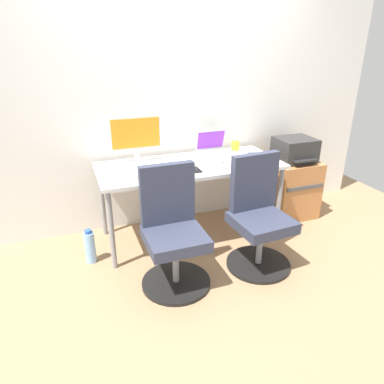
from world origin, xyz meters
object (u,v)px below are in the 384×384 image
object	(u,v)px
printer	(295,150)
open_laptop	(214,148)
office_chair_right	(258,218)
coffee_mug	(235,146)
side_cabinet	(290,187)
office_chair_left	(173,233)
water_bottle_on_floor	(90,247)
desktop_monitor	(136,136)

from	to	relation	value
printer	open_laptop	world-z (taller)	open_laptop
office_chair_right	coffee_mug	distance (m)	0.98
side_cabinet	office_chair_left	bearing A→B (deg)	-155.29
open_laptop	water_bottle_on_floor	bearing A→B (deg)	-164.11
office_chair_right	coffee_mug	bearing A→B (deg)	76.61
printer	side_cabinet	bearing A→B (deg)	90.00
side_cabinet	open_laptop	world-z (taller)	open_laptop
office_chair_right	desktop_monitor	size ratio (longest dim) A/B	1.96
open_laptop	side_cabinet	bearing A→B (deg)	-9.32
water_bottle_on_floor	side_cabinet	bearing A→B (deg)	6.04
office_chair_left	office_chair_right	size ratio (longest dim) A/B	1.00
printer	water_bottle_on_floor	world-z (taller)	printer
office_chair_right	open_laptop	bearing A→B (deg)	93.09
side_cabinet	desktop_monitor	xyz separation A→B (m)	(-1.62, 0.13, 0.68)
office_chair_right	desktop_monitor	bearing A→B (deg)	134.06
office_chair_left	side_cabinet	bearing A→B (deg)	24.71
side_cabinet	printer	world-z (taller)	printer
water_bottle_on_floor	coffee_mug	xyz separation A→B (m)	(1.55, 0.41, 0.63)
printer	open_laptop	distance (m)	0.87
printer	coffee_mug	bearing A→B (deg)	163.09
office_chair_right	side_cabinet	distance (m)	1.08
desktop_monitor	office_chair_left	bearing A→B (deg)	-84.91
side_cabinet	open_laptop	distance (m)	0.99
printer	water_bottle_on_floor	bearing A→B (deg)	-173.98
office_chair_left	water_bottle_on_floor	size ratio (longest dim) A/B	3.03
office_chair_left	desktop_monitor	distance (m)	1.01
coffee_mug	office_chair_right	bearing A→B (deg)	-103.39
printer	open_laptop	xyz separation A→B (m)	(-0.85, 0.14, 0.06)
open_laptop	coffee_mug	distance (m)	0.26
side_cabinet	office_chair_right	bearing A→B (deg)	-138.64
office_chair_right	coffee_mug	xyz separation A→B (m)	(0.21, 0.89, 0.36)
water_bottle_on_floor	open_laptop	size ratio (longest dim) A/B	1.00
office_chair_left	office_chair_right	distance (m)	0.74
office_chair_left	open_laptop	distance (m)	1.16
water_bottle_on_floor	coffee_mug	bearing A→B (deg)	14.74
office_chair_right	desktop_monitor	distance (m)	1.30
side_cabinet	coffee_mug	bearing A→B (deg)	163.18
printer	desktop_monitor	bearing A→B (deg)	175.43
coffee_mug	open_laptop	bearing A→B (deg)	-171.18
printer	water_bottle_on_floor	size ratio (longest dim) A/B	1.29
water_bottle_on_floor	office_chair_right	bearing A→B (deg)	-19.97
side_cabinet	open_laptop	bearing A→B (deg)	170.68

